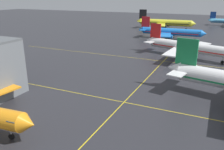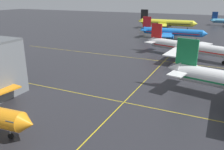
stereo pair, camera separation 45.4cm
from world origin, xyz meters
TOP-DOWN VIEW (x-y plane):
  - airliner_third_row at (6.53, 82.58)m, footprint 36.44×31.13m
  - airliner_far_left_stand at (-7.47, 119.58)m, footprint 36.22×31.36m
  - airliner_far_right_stand at (-19.22, 157.40)m, footprint 41.10×35.54m
  - taxiway_markings at (0.00, 35.58)m, footprint 126.67×124.02m

SIDE VIEW (x-z plane):
  - taxiway_markings at x=0.00m, z-range 0.00..0.01m
  - airliner_far_left_stand at x=-7.47m, z-range -1.79..9.51m
  - airliner_third_row at x=6.53m, z-range -1.83..9.74m
  - airliner_far_right_stand at x=-19.22m, z-range -2.03..10.78m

